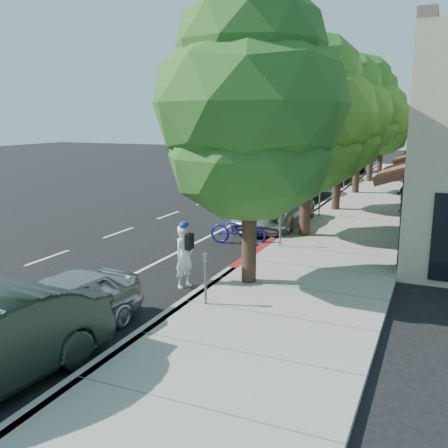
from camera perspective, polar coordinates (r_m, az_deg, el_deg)
The scene contains 18 objects.
ground at distance 15.92m, azimuth 2.34°, elevation -4.52°, with size 120.00×120.00×0.00m, color black.
sidewalk at distance 22.90m, azimuth 15.06°, elevation 0.42°, with size 4.60×56.00×0.15m, color gray.
curb at distance 23.33m, azimuth 9.48°, elevation 0.89°, with size 0.30×56.00×0.15m, color #9E998E.
curb_red_segment at distance 16.80m, azimuth 3.58°, elevation -3.37°, with size 0.32×4.00×0.15m, color maroon.
street_tree_0 at distance 13.07m, azimuth 3.04°, elevation 13.11°, with size 5.10×5.10×7.85m.
street_tree_1 at distance 18.80m, azimuth 9.61°, elevation 12.10°, with size 4.99×4.99×7.58m.
street_tree_2 at distance 24.66m, azimuth 13.09°, elevation 11.99°, with size 4.95×4.95×7.61m.
street_tree_3 at distance 30.58m, azimuth 15.27°, elevation 12.69°, with size 4.61×4.61×8.10m.
street_tree_4 at distance 36.52m, azimuth 16.70°, elevation 12.29°, with size 4.19×4.19×7.85m.
street_tree_5 at distance 42.48m, azimuth 17.66°, elevation 11.15°, with size 4.91×4.91×7.09m.
cyclist at distance 13.59m, azimuth -4.55°, elevation -3.72°, with size 0.62×0.41×1.71m, color white.
bicycle at distance 18.14m, azimuth 1.62°, elevation -0.64°, with size 0.73×2.10×1.10m, color #191699.
silver_suv at distance 21.06m, azimuth 5.77°, elevation 1.57°, with size 2.40×5.20×1.44m, color #B4B5B9.
dark_sedan at distance 29.34m, azimuth 9.06°, elevation 4.51°, with size 1.58×4.52×1.49m, color black.
white_pickup at distance 35.94m, azimuth 11.61°, elevation 5.99°, with size 2.44×6.00×1.74m, color silver.
dark_suv_far at distance 42.04m, azimuth 13.98°, elevation 6.77°, with size 2.10×5.22×1.78m, color black.
near_car_a at distance 10.96m, azimuth -18.37°, elevation -9.20°, with size 1.62×4.02×1.37m, color silver.
pedestrian at distance 25.15m, azimuth 19.91°, elevation 3.14°, with size 0.77×0.60×1.59m, color black.
Camera 1 is at (5.49, -14.23, 4.56)m, focal length 40.00 mm.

